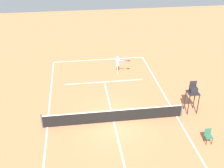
% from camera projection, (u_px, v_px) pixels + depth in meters
% --- Properties ---
extents(ground_plane, '(60.00, 60.00, 0.00)m').
position_uv_depth(ground_plane, '(114.00, 122.00, 19.57)').
color(ground_plane, '#D37A4C').
extents(court_lines, '(9.17, 21.12, 0.01)m').
position_uv_depth(court_lines, '(114.00, 122.00, 19.57)').
color(court_lines, white).
rests_on(court_lines, ground).
extents(tennis_net, '(9.77, 0.10, 1.07)m').
position_uv_depth(tennis_net, '(114.00, 116.00, 19.33)').
color(tennis_net, '#4C4C51').
rests_on(tennis_net, ground).
extents(player_serving, '(1.26, 0.72, 1.72)m').
position_uv_depth(player_serving, '(118.00, 63.00, 25.50)').
color(player_serving, beige).
rests_on(player_serving, ground).
extents(tennis_ball, '(0.07, 0.07, 0.07)m').
position_uv_depth(tennis_ball, '(107.00, 90.00, 23.24)').
color(tennis_ball, '#CCE033').
rests_on(tennis_ball, ground).
extents(umpire_chair, '(0.80, 0.80, 2.41)m').
position_uv_depth(umpire_chair, '(193.00, 92.00, 19.91)').
color(umpire_chair, '#232328').
rests_on(umpire_chair, ground).
extents(courtside_chair_near, '(0.44, 0.46, 0.95)m').
position_uv_depth(courtside_chair_near, '(208.00, 135.00, 17.47)').
color(courtside_chair_near, '#262626').
rests_on(courtside_chair_near, ground).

